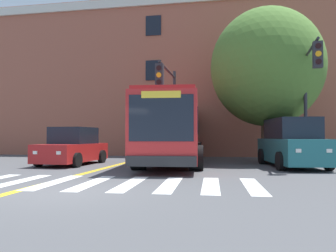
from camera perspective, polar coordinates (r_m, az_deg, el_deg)
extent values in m
plane|color=#4C4C4F|center=(8.67, -18.51, -10.86)|extent=(120.00, 120.00, 0.00)
cube|color=white|center=(11.08, -24.54, -8.76)|extent=(0.61, 3.25, 0.01)
cube|color=white|center=(10.52, -19.10, -9.21)|extent=(0.61, 3.25, 0.01)
cube|color=white|center=(10.06, -13.10, -9.61)|extent=(0.61, 3.25, 0.01)
cube|color=white|center=(9.71, -6.58, -9.92)|extent=(0.61, 3.25, 0.01)
cube|color=white|center=(9.50, 0.33, -10.12)|extent=(0.61, 3.25, 0.01)
cube|color=white|center=(9.42, 7.47, -10.17)|extent=(0.61, 3.25, 0.01)
cube|color=white|center=(9.49, 14.60, -10.07)|extent=(0.61, 3.25, 0.01)
cube|color=gold|center=(23.82, -2.73, -5.12)|extent=(0.12, 36.00, 0.01)
cube|color=gold|center=(23.78, -2.35, -5.12)|extent=(0.12, 36.00, 0.01)
cube|color=#B22323|center=(16.98, 1.04, -0.77)|extent=(3.43, 11.98, 2.66)
cube|color=black|center=(16.94, 5.23, 0.14)|extent=(0.92, 10.84, 0.96)
cube|color=black|center=(17.12, -3.10, 0.11)|extent=(0.92, 10.84, 0.96)
cube|color=black|center=(11.09, -1.23, 1.43)|extent=(2.21, 0.21, 1.60)
cube|color=yellow|center=(11.16, -1.23, 5.52)|extent=(1.35, 0.14, 0.24)
cube|color=#232326|center=(11.08, -1.25, -6.17)|extent=(2.41, 0.30, 0.36)
cube|color=maroon|center=(17.06, 1.04, 3.96)|extent=(3.24, 11.50, 0.16)
cylinder|color=black|center=(13.29, 4.95, -5.53)|extent=(0.64, 1.07, 1.03)
cylinder|color=black|center=(13.51, -5.12, -5.47)|extent=(0.64, 1.07, 1.03)
cylinder|color=black|center=(19.60, 5.06, -4.33)|extent=(0.64, 1.07, 1.03)
cylinder|color=black|center=(19.76, -1.79, -4.32)|extent=(0.64, 1.07, 1.03)
cylinder|color=black|center=(20.70, 5.07, -4.20)|extent=(0.64, 1.07, 1.03)
cylinder|color=black|center=(20.85, -1.42, -4.19)|extent=(0.64, 1.07, 1.03)
cube|color=#AD1E1E|center=(16.66, -16.31, -4.42)|extent=(2.07, 4.34, 0.83)
cube|color=black|center=(16.75, -16.07, -1.60)|extent=(1.78, 2.12, 0.81)
cube|color=white|center=(14.52, -18.51, -4.46)|extent=(0.20, 0.05, 0.14)
cube|color=white|center=(15.13, -22.14, -4.31)|extent=(0.20, 0.05, 0.14)
cylinder|color=black|center=(15.06, -15.58, -5.73)|extent=(0.25, 0.67, 0.66)
cylinder|color=black|center=(16.06, -21.61, -5.42)|extent=(0.25, 0.67, 0.66)
cylinder|color=black|center=(17.42, -11.43, -5.22)|extent=(0.25, 0.67, 0.66)
cylinder|color=black|center=(18.29, -16.91, -5.02)|extent=(0.25, 0.67, 0.66)
cube|color=#236B70|center=(15.76, 20.71, -4.03)|extent=(2.51, 5.21, 1.05)
cube|color=black|center=(15.80, 20.61, -0.45)|extent=(2.08, 3.30, 0.92)
cube|color=white|center=(13.60, 26.28, -3.88)|extent=(0.20, 0.07, 0.14)
cube|color=white|center=(13.18, 21.78, -4.01)|extent=(0.20, 0.07, 0.14)
cylinder|color=black|center=(14.67, 26.21, -5.52)|extent=(0.32, 0.78, 0.76)
cylinder|color=black|center=(14.01, 18.94, -5.79)|extent=(0.32, 0.78, 0.76)
cylinder|color=black|center=(17.55, 22.14, -4.93)|extent=(0.32, 0.78, 0.76)
cylinder|color=black|center=(17.01, 15.99, -5.10)|extent=(0.32, 0.78, 0.76)
cube|color=slate|center=(25.14, 7.05, -3.26)|extent=(1.94, 4.88, 1.06)
cube|color=black|center=(25.18, 7.05, -0.94)|extent=(1.74, 3.03, 0.97)
cube|color=white|center=(22.65, 8.16, -3.14)|extent=(0.20, 0.04, 0.14)
cube|color=white|center=(22.72, 5.26, -3.15)|extent=(0.20, 0.04, 0.14)
cylinder|color=black|center=(23.60, 9.24, -4.21)|extent=(0.22, 0.76, 0.76)
cylinder|color=black|center=(23.72, 4.48, -4.22)|extent=(0.22, 0.76, 0.76)
cylinder|color=black|center=(26.62, 9.35, -3.94)|extent=(0.22, 0.76, 0.76)
cylinder|color=black|center=(26.72, 5.13, -3.94)|extent=(0.22, 0.76, 0.76)
cylinder|color=#28282D|center=(16.77, 22.83, 3.16)|extent=(0.16, 0.16, 5.58)
cylinder|color=#28282D|center=(15.54, 23.61, 12.17)|extent=(0.37, 3.28, 0.11)
cube|color=#28282D|center=(13.97, 24.62, 11.23)|extent=(0.36, 0.31, 1.00)
cylinder|color=black|center=(13.89, 24.71, 12.58)|extent=(0.22, 0.05, 0.22)
cylinder|color=orange|center=(13.82, 24.73, 11.37)|extent=(0.22, 0.05, 0.22)
cylinder|color=black|center=(13.76, 24.75, 10.15)|extent=(0.22, 0.05, 0.22)
cylinder|color=#28282D|center=(17.79, 1.14, 1.70)|extent=(0.16, 0.16, 4.93)
cylinder|color=#28282D|center=(16.10, -0.06, 9.68)|extent=(0.15, 4.03, 0.11)
cube|color=#28282D|center=(14.19, -1.48, 8.78)|extent=(0.34, 0.28, 1.00)
cylinder|color=black|center=(14.10, -1.61, 10.08)|extent=(0.22, 0.03, 0.22)
cylinder|color=orange|center=(14.04, -1.61, 8.89)|extent=(0.22, 0.03, 0.22)
cylinder|color=black|center=(13.99, -1.62, 7.68)|extent=(0.22, 0.03, 0.22)
cylinder|color=brown|center=(18.34, 16.89, -2.28)|extent=(0.62, 0.62, 2.40)
ellipsoid|color=#4C752D|center=(18.72, 16.78, 9.76)|extent=(7.19, 7.16, 6.36)
cube|color=#9E5642|center=(27.75, -0.41, 7.05)|extent=(37.50, 9.48, 11.31)
cube|color=beige|center=(24.61, -2.58, 20.97)|extent=(37.50, 0.16, 0.60)
cube|color=black|center=(22.79, -2.58, 1.84)|extent=(1.10, 0.06, 1.40)
cube|color=black|center=(23.21, -2.57, 9.66)|extent=(1.10, 0.06, 1.40)
cube|color=black|center=(24.04, -2.56, 17.08)|extent=(1.10, 0.06, 1.40)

